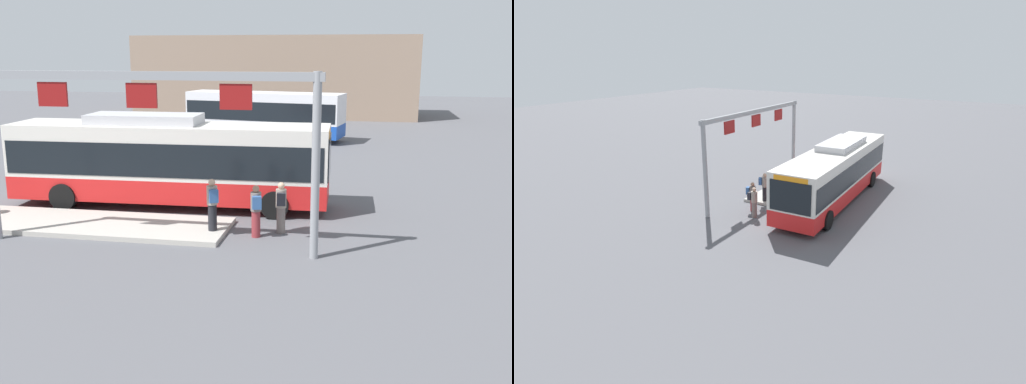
% 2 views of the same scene
% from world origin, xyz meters
% --- Properties ---
extents(ground_plane, '(120.00, 120.00, 0.00)m').
position_xyz_m(ground_plane, '(0.00, 0.00, 0.00)').
color(ground_plane, '#56565B').
extents(platform_curb, '(10.00, 2.80, 0.16)m').
position_xyz_m(platform_curb, '(-2.09, -3.10, 0.08)').
color(platform_curb, '#B2ADA3').
rests_on(platform_curb, ground).
extents(bus_main, '(11.95, 2.96, 3.46)m').
position_xyz_m(bus_main, '(-0.01, -0.00, 1.81)').
color(bus_main, red).
rests_on(bus_main, ground).
extents(bus_background_left, '(10.69, 4.43, 3.10)m').
position_xyz_m(bus_background_left, '(0.58, 17.81, 1.78)').
color(bus_background_left, '#1947AD').
rests_on(bus_background_left, ground).
extents(person_boarding, '(0.50, 0.60, 1.67)m').
position_xyz_m(person_boarding, '(2.52, -3.32, 1.05)').
color(person_boarding, black).
rests_on(person_boarding, platform_curb).
extents(person_waiting_near, '(0.38, 0.56, 1.67)m').
position_xyz_m(person_waiting_near, '(4.61, -2.69, 0.89)').
color(person_waiting_near, slate).
rests_on(person_waiting_near, ground).
extents(person_waiting_mid, '(0.44, 0.59, 1.67)m').
position_xyz_m(person_waiting_mid, '(3.90, -3.25, 0.89)').
color(person_waiting_mid, maroon).
rests_on(person_waiting_mid, ground).
extents(platform_sign_gantry, '(10.26, 0.24, 5.20)m').
position_xyz_m(platform_sign_gantry, '(0.93, -4.85, 3.80)').
color(platform_sign_gantry, gray).
rests_on(platform_sign_gantry, ground).
extents(station_building, '(24.90, 8.00, 7.07)m').
position_xyz_m(station_building, '(-1.01, 33.53, 3.54)').
color(station_building, gray).
rests_on(station_building, ground).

